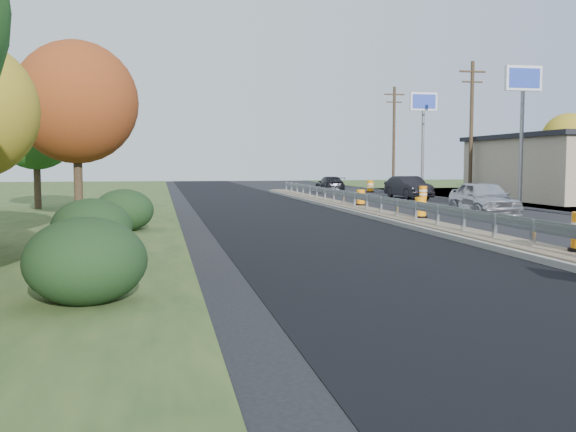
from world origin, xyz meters
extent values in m
plane|color=black|center=(0.00, 0.00, 0.00)|extent=(140.00, 140.00, 0.00)
cube|color=black|center=(-4.40, 10.00, 0.01)|extent=(7.20, 120.00, 0.01)
cube|color=gray|center=(0.00, 8.00, 0.09)|extent=(1.60, 55.00, 0.18)
cube|color=brown|center=(0.00, 8.00, 0.20)|extent=(1.25, 55.00, 0.05)
cube|color=silver|center=(0.00, -2.00, 0.58)|extent=(0.10, 0.15, 0.70)
cube|color=silver|center=(0.00, 0.00, 0.58)|extent=(0.10, 0.15, 0.70)
cube|color=silver|center=(0.00, 2.00, 0.58)|extent=(0.10, 0.15, 0.70)
cube|color=silver|center=(0.00, 4.00, 0.58)|extent=(0.10, 0.15, 0.70)
cube|color=silver|center=(0.00, 6.00, 0.58)|extent=(0.10, 0.15, 0.70)
cube|color=silver|center=(0.00, 8.00, 0.58)|extent=(0.10, 0.15, 0.70)
cube|color=silver|center=(0.00, 10.00, 0.58)|extent=(0.10, 0.15, 0.70)
cube|color=silver|center=(0.00, 12.00, 0.58)|extent=(0.10, 0.15, 0.70)
cube|color=silver|center=(0.00, 14.00, 0.58)|extent=(0.10, 0.15, 0.70)
cube|color=silver|center=(0.00, 16.00, 0.58)|extent=(0.10, 0.15, 0.70)
cube|color=silver|center=(0.00, 18.00, 0.58)|extent=(0.10, 0.15, 0.70)
cube|color=silver|center=(0.00, 20.00, 0.58)|extent=(0.10, 0.15, 0.70)
cube|color=silver|center=(0.00, 22.00, 0.58)|extent=(0.10, 0.15, 0.70)
cube|color=silver|center=(0.00, 24.00, 0.58)|extent=(0.10, 0.15, 0.70)
cube|color=silver|center=(0.00, 26.00, 0.58)|extent=(0.10, 0.15, 0.70)
cube|color=silver|center=(0.00, 28.00, 0.58)|extent=(0.10, 0.15, 0.70)
cube|color=silver|center=(0.00, 30.00, 0.58)|extent=(0.10, 0.15, 0.70)
cube|color=silver|center=(0.00, 32.00, 0.58)|extent=(0.10, 0.15, 0.70)
cube|color=silver|center=(0.00, 9.00, 0.78)|extent=(0.04, 46.00, 0.34)
cube|color=silver|center=(0.00, 9.00, 0.70)|extent=(0.06, 46.00, 0.03)
cube|color=silver|center=(0.00, 9.00, 0.86)|extent=(0.06, 46.00, 0.03)
cube|color=black|center=(12.05, 20.00, 1.60)|extent=(0.08, 7.20, 2.20)
cylinder|color=slate|center=(10.50, 16.00, 3.40)|extent=(0.22, 0.22, 6.80)
cube|color=white|center=(10.50, 16.00, 7.20)|extent=(2.20, 0.25, 1.40)
cube|color=#263FB2|center=(10.50, 16.00, 7.20)|extent=(1.90, 0.30, 1.10)
cylinder|color=slate|center=(10.50, 30.00, 3.40)|extent=(0.22, 0.22, 6.80)
cube|color=white|center=(10.50, 30.00, 7.20)|extent=(2.20, 0.25, 1.40)
cube|color=#263FB2|center=(10.50, 30.00, 7.20)|extent=(1.90, 0.30, 1.10)
cylinder|color=#473523|center=(11.50, 24.00, 4.70)|extent=(0.26, 0.26, 9.40)
cube|color=#473523|center=(11.50, 24.00, 8.70)|extent=(1.90, 0.12, 0.12)
cube|color=#473523|center=(11.50, 24.00, 8.00)|extent=(1.50, 0.10, 0.10)
cylinder|color=#473523|center=(11.50, 39.00, 4.70)|extent=(0.26, 0.26, 9.40)
cube|color=#473523|center=(11.50, 39.00, 8.70)|extent=(1.90, 0.12, 0.12)
cube|color=#473523|center=(11.50, 39.00, 8.00)|extent=(1.50, 0.10, 0.10)
ellipsoid|color=black|center=(-11.00, -6.00, 0.76)|extent=(2.09, 2.09, 1.52)
ellipsoid|color=black|center=(-11.50, 0.00, 0.76)|extent=(2.09, 2.09, 1.52)
ellipsoid|color=black|center=(-11.00, 6.00, 0.76)|extent=(2.09, 2.09, 1.52)
cylinder|color=#473523|center=(-13.00, 10.00, 1.65)|extent=(0.36, 0.36, 3.30)
sphere|color=#983A1A|center=(-13.00, 10.00, 4.88)|extent=(4.95, 4.95, 4.95)
cylinder|color=#473523|center=(-16.00, 18.00, 1.43)|extent=(0.36, 0.36, 2.86)
sphere|color=#204A18|center=(-16.00, 18.00, 4.23)|extent=(4.29, 4.29, 4.29)
cylinder|color=#473523|center=(26.00, 34.00, 1.54)|extent=(0.36, 0.36, 3.08)
sphere|color=#AE9025|center=(26.00, 34.00, 4.55)|extent=(4.62, 4.62, 4.62)
cylinder|color=black|center=(0.55, 6.81, 0.27)|extent=(0.56, 0.56, 0.08)
cylinder|color=orange|center=(0.55, 6.81, 0.66)|extent=(0.45, 0.45, 0.79)
cylinder|color=white|center=(0.55, 6.81, 0.79)|extent=(0.46, 0.46, 0.10)
cylinder|color=white|center=(0.55, 6.81, 0.59)|extent=(0.46, 0.46, 0.10)
cylinder|color=black|center=(0.55, 14.65, 0.27)|extent=(0.55, 0.55, 0.07)
cylinder|color=orange|center=(0.55, 14.65, 0.65)|extent=(0.44, 0.44, 0.78)
cylinder|color=white|center=(0.55, 14.65, 0.78)|extent=(0.46, 0.46, 0.10)
cylinder|color=white|center=(0.55, 14.65, 0.58)|extent=(0.46, 0.46, 0.10)
cylinder|color=black|center=(7.00, 21.63, 0.04)|extent=(0.65, 0.65, 0.09)
cylinder|color=orange|center=(7.00, 21.63, 0.49)|extent=(0.52, 0.52, 0.90)
cylinder|color=white|center=(7.00, 21.63, 0.65)|extent=(0.53, 0.53, 0.12)
cylinder|color=white|center=(7.00, 21.63, 0.41)|extent=(0.53, 0.53, 0.12)
cylinder|color=black|center=(7.50, 33.75, 0.04)|extent=(0.67, 0.67, 0.09)
cylinder|color=orange|center=(7.50, 33.75, 0.51)|extent=(0.53, 0.53, 0.93)
cylinder|color=white|center=(7.50, 33.75, 0.67)|extent=(0.55, 0.55, 0.12)
cylinder|color=white|center=(7.50, 33.75, 0.42)|extent=(0.55, 0.55, 0.12)
imported|color=#BBBAC0|center=(4.70, 9.42, 0.81)|extent=(2.36, 4.94, 1.63)
imported|color=black|center=(7.00, 24.13, 0.76)|extent=(1.94, 4.74, 1.53)
imported|color=black|center=(4.06, 33.82, 0.66)|extent=(2.20, 4.70, 1.33)
camera|label=1|loc=(-9.73, -17.36, 2.42)|focal=40.00mm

